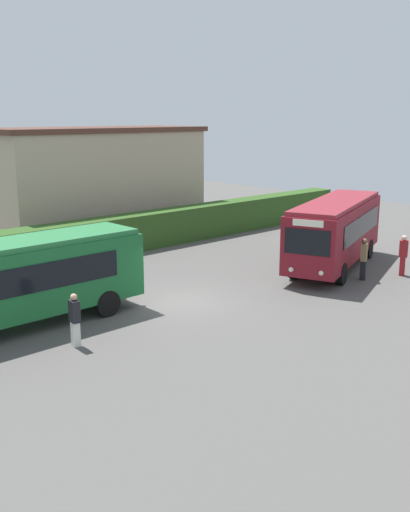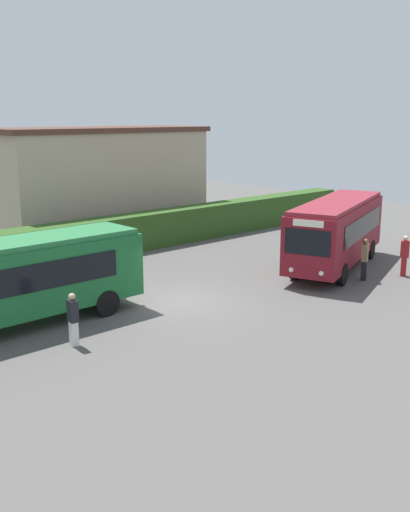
# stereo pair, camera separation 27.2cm
# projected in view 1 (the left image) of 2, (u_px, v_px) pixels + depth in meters

# --- Properties ---
(ground_plane) EXTENTS (64.00, 64.00, 0.00)m
(ground_plane) POSITION_uv_depth(u_px,v_px,m) (177.00, 302.00, 23.92)
(ground_plane) COLOR #514F4C
(bus_green) EXTENTS (8.87, 2.44, 3.13)m
(bus_green) POSITION_uv_depth(u_px,v_px,m) (24.00, 277.00, 20.82)
(bus_green) COLOR #19602D
(bus_green) RESTS_ON ground_plane
(bus_maroon) EXTENTS (9.40, 5.38, 3.35)m
(bus_maroon) POSITION_uv_depth(u_px,v_px,m) (335.00, 230.00, 28.89)
(bus_maroon) COLOR maroon
(bus_maroon) RESTS_ON ground_plane
(person_left) EXTENTS (0.32, 0.44, 1.79)m
(person_left) POSITION_uv_depth(u_px,v_px,m) (75.00, 318.00, 19.16)
(person_left) COLOR silver
(person_left) RESTS_ON ground_plane
(person_center) EXTENTS (0.46, 0.39, 1.93)m
(person_center) POSITION_uv_depth(u_px,v_px,m) (364.00, 258.00, 26.93)
(person_center) COLOR black
(person_center) RESTS_ON ground_plane
(person_right) EXTENTS (0.34, 0.51, 1.83)m
(person_right) POSITION_uv_depth(u_px,v_px,m) (298.00, 242.00, 30.65)
(person_right) COLOR maroon
(person_right) RESTS_ON ground_plane
(person_far) EXTENTS (0.42, 0.47, 1.93)m
(person_far) POSITION_uv_depth(u_px,v_px,m) (403.00, 254.00, 27.68)
(person_far) COLOR maroon
(person_far) RESTS_ON ground_plane
(hedge_row) EXTENTS (44.00, 1.50, 1.99)m
(hedge_row) POSITION_uv_depth(u_px,v_px,m) (62.00, 244.00, 30.05)
(hedge_row) COLOR #2C4E1D
(hedge_row) RESTS_ON ground_plane
(depot_building) EXTENTS (13.53, 5.75, 6.64)m
(depot_building) POSITION_uv_depth(u_px,v_px,m) (96.00, 182.00, 36.56)
(depot_building) COLOR tan
(depot_building) RESTS_ON ground_plane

